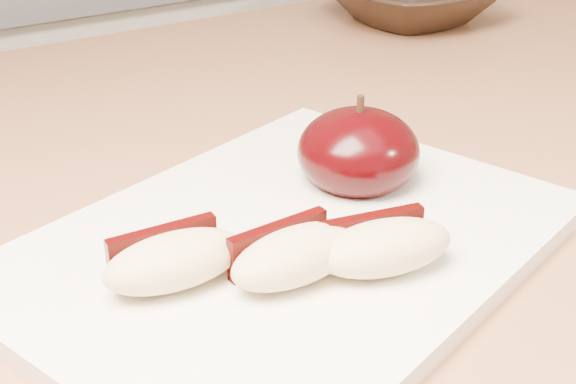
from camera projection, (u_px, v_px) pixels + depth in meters
cutting_board at (288, 245)px, 0.41m from camera, size 0.33×0.28×0.01m
apple_half at (358, 152)px, 0.45m from camera, size 0.07×0.07×0.06m
apple_wedge_a at (173, 259)px, 0.36m from camera, size 0.07×0.04×0.02m
apple_wedge_b at (294, 254)px, 0.37m from camera, size 0.07×0.04×0.02m
apple_wedge_c at (383, 246)px, 0.37m from camera, size 0.07×0.05×0.02m
bowl at (411, 0)px, 0.79m from camera, size 0.17×0.17×0.04m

